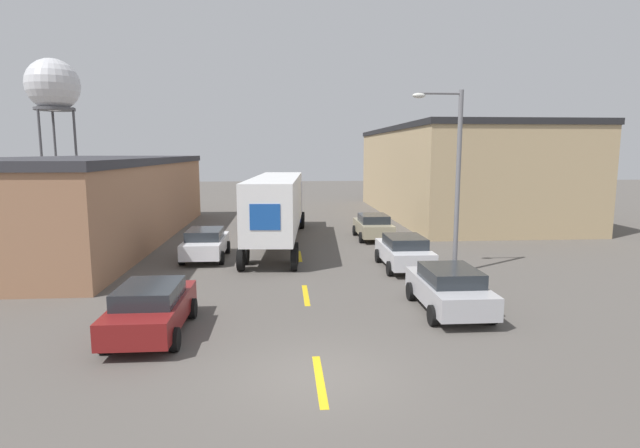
% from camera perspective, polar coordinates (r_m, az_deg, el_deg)
% --- Properties ---
extents(ground_plane, '(160.00, 160.00, 0.00)m').
position_cam_1_polar(ground_plane, '(12.50, -0.11, -16.96)').
color(ground_plane, '#56514C').
extents(road_centerline, '(0.20, 16.86, 0.01)m').
position_cam_1_polar(road_centerline, '(18.89, -1.63, -8.11)').
color(road_centerline, gold).
rests_on(road_centerline, ground_plane).
extents(warehouse_left, '(10.15, 24.65, 5.00)m').
position_cam_1_polar(warehouse_left, '(32.97, -25.61, 2.54)').
color(warehouse_left, '#9E7051').
rests_on(warehouse_left, ground_plane).
extents(warehouse_right, '(11.75, 24.59, 7.33)m').
position_cam_1_polar(warehouse_right, '(43.49, 15.18, 5.79)').
color(warehouse_right, tan).
rests_on(warehouse_right, ground_plane).
extents(semi_truck, '(3.66, 15.51, 3.96)m').
position_cam_1_polar(semi_truck, '(28.90, -4.79, 2.40)').
color(semi_truck, navy).
rests_on(semi_truck, ground_plane).
extents(parked_car_right_mid, '(2.09, 4.34, 1.52)m').
position_cam_1_polar(parked_car_right_mid, '(23.22, 9.58, -3.10)').
color(parked_car_right_mid, silver).
rests_on(parked_car_right_mid, ground_plane).
extents(parked_car_left_near, '(2.09, 4.34, 1.52)m').
position_cam_1_polar(parked_car_left_near, '(15.59, -18.73, -9.07)').
color(parked_car_left_near, maroon).
rests_on(parked_car_left_near, ground_plane).
extents(parked_car_right_near, '(2.09, 4.34, 1.52)m').
position_cam_1_polar(parked_car_right_near, '(17.37, 14.53, -7.11)').
color(parked_car_right_near, '#B2B2B7').
rests_on(parked_car_right_near, ground_plane).
extents(parked_car_left_far, '(2.09, 4.34, 1.52)m').
position_cam_1_polar(parked_car_left_far, '(25.56, -12.95, -2.15)').
color(parked_car_left_far, silver).
rests_on(parked_car_left_far, ground_plane).
extents(parked_car_right_far, '(2.09, 4.34, 1.52)m').
position_cam_1_polar(parked_car_right_far, '(30.82, 6.09, -0.23)').
color(parked_car_right_far, tan).
rests_on(parked_car_right_far, ground_plane).
extents(water_tower, '(5.89, 5.89, 15.82)m').
position_cam_1_polar(water_tower, '(66.38, -28.22, 13.69)').
color(water_tower, '#47474C').
rests_on(water_tower, ground_plane).
extents(street_lamp, '(2.20, 0.32, 7.91)m').
position_cam_1_polar(street_lamp, '(22.31, 14.94, 6.02)').
color(street_lamp, slate).
rests_on(street_lamp, ground_plane).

